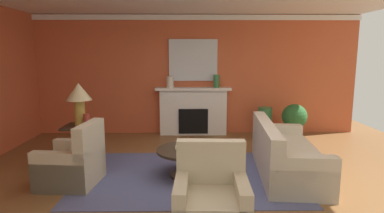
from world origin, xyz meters
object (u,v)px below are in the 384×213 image
vase_on_side_table (87,120)px  coffee_table (188,156)px  armchair_near_window (73,165)px  side_table (81,142)px  vase_mantel_right (216,81)px  fireplace (193,112)px  vase_tall_corner (265,122)px  table_lamp (79,96)px  armchair_facing_fireplace (211,203)px  sofa (284,157)px  vase_mantel_left (170,82)px  mantel_mirror (193,60)px  potted_plant (294,119)px

vase_on_side_table → coffee_table: bearing=-16.3°
armchair_near_window → side_table: (-0.17, 0.93, 0.09)m
vase_on_side_table → vase_mantel_right: bearing=41.6°
fireplace → vase_tall_corner: size_ratio=2.52×
vase_tall_corner → coffee_table: bearing=-126.9°
armchair_near_window → vase_on_side_table: armchair_near_window is taller
vase_tall_corner → table_lamp: bearing=-154.3°
fireplace → vase_mantel_right: bearing=-5.1°
armchair_facing_fireplace → vase_mantel_right: 4.37m
table_lamp → sofa: bearing=-9.3°
coffee_table → vase_tall_corner: 3.01m
vase_mantel_left → coffee_table: bearing=-81.1°
side_table → vase_mantel_right: 3.40m
mantel_mirror → vase_on_side_table: mantel_mirror is taller
table_lamp → coffee_table: bearing=-18.4°
fireplace → vase_on_side_table: size_ratio=7.82×
sofa → table_lamp: table_lamp is taller
armchair_near_window → vase_mantel_right: bearing=50.9°
mantel_mirror → vase_tall_corner: 2.25m
table_lamp → potted_plant: table_lamp is taller
potted_plant → armchair_near_window: bearing=-149.5°
mantel_mirror → vase_mantel_right: size_ratio=3.80×
armchair_facing_fireplace → table_lamp: bearing=134.4°
sofa → armchair_facing_fireplace: (-1.31, -1.63, 0.01)m
mantel_mirror → table_lamp: (-2.03, -2.20, -0.57)m
vase_mantel_right → armchair_near_window: bearing=-129.1°
fireplace → side_table: fireplace is taller
mantel_mirror → sofa: size_ratio=0.53×
fireplace → side_table: size_ratio=2.57×
fireplace → vase_tall_corner: fireplace is taller
sofa → side_table: size_ratio=3.11×
sofa → vase_on_side_table: vase_on_side_table is taller
coffee_table → vase_mantel_left: 2.86m
fireplace → potted_plant: (2.28, -0.58, -0.05)m
armchair_near_window → armchair_facing_fireplace: (1.98, -1.27, 0.00)m
sofa → vase_tall_corner: size_ratio=3.05×
table_lamp → potted_plant: size_ratio=0.90×
mantel_mirror → vase_on_side_table: size_ratio=5.04×
mantel_mirror → coffee_table: mantel_mirror is taller
fireplace → mantel_mirror: (0.00, 0.12, 1.25)m
vase_mantel_right → vase_tall_corner: bearing=-12.5°
fireplace → vase_mantel_left: bearing=-174.9°
vase_tall_corner → armchair_facing_fireplace: bearing=-111.2°
armchair_facing_fireplace → table_lamp: (-2.15, 2.20, 0.92)m
mantel_mirror → armchair_near_window: bearing=-120.6°
sofa → vase_on_side_table: 3.38m
mantel_mirror → potted_plant: mantel_mirror is taller
armchair_near_window → vase_on_side_table: (-0.02, 0.81, 0.51)m
coffee_table → vase_tall_corner: (1.81, 2.41, 0.02)m
mantel_mirror → vase_mantel_left: bearing=-162.8°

